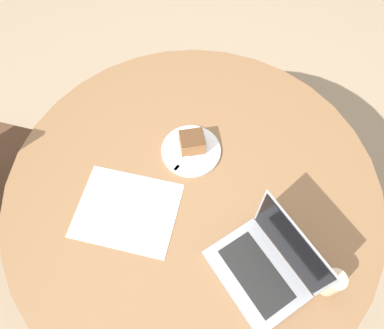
{
  "coord_description": "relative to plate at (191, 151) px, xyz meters",
  "views": [
    {
      "loc": [
        0.23,
        -0.53,
        1.98
      ],
      "look_at": [
        -0.04,
        0.07,
        0.76
      ],
      "focal_mm": 35.0,
      "sensor_mm": 36.0,
      "label": 1
    }
  ],
  "objects": [
    {
      "name": "fork",
      "position": [
        -0.0,
        -0.04,
        0.01
      ],
      "size": [
        0.06,
        0.17,
        0.0
      ],
      "rotation": [
        0.0,
        0.0,
        4.47
      ],
      "color": "silver",
      "rests_on": "plate"
    },
    {
      "name": "paper_document",
      "position": [
        -0.11,
        -0.32,
        -0.0
      ],
      "size": [
        0.4,
        0.35,
        0.0
      ],
      "rotation": [
        0.0,
        0.0,
        0.18
      ],
      "color": "white",
      "rests_on": "dining_table"
    },
    {
      "name": "ground_plane",
      "position": [
        0.07,
        -0.14,
        -0.72
      ],
      "size": [
        12.0,
        12.0,
        0.0
      ],
      "primitive_type": "plane",
      "color": "gray"
    },
    {
      "name": "dining_table",
      "position": [
        0.07,
        -0.14,
        -0.12
      ],
      "size": [
        1.4,
        1.4,
        0.72
      ],
      "color": "brown",
      "rests_on": "ground_plane"
    },
    {
      "name": "plate",
      "position": [
        0.0,
        0.0,
        0.0
      ],
      "size": [
        0.23,
        0.23,
        0.01
      ],
      "color": "silver",
      "rests_on": "dining_table"
    },
    {
      "name": "laptop",
      "position": [
        0.4,
        -0.32,
        0.04
      ],
      "size": [
        0.39,
        0.36,
        0.25
      ],
      "rotation": [
        0.0,
        0.0,
        8.84
      ],
      "color": "gray",
      "rests_on": "dining_table"
    },
    {
      "name": "coffee_glass",
      "position": [
        0.61,
        -0.29,
        0.05
      ],
      "size": [
        0.07,
        0.07,
        0.11
      ],
      "color": "#C6AD89",
      "rests_on": "dining_table"
    },
    {
      "name": "cake_slice",
      "position": [
        -0.0,
        0.01,
        0.04
      ],
      "size": [
        0.12,
        0.12,
        0.07
      ],
      "rotation": [
        0.0,
        0.0,
        3.72
      ],
      "color": "brown",
      "rests_on": "plate"
    }
  ]
}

